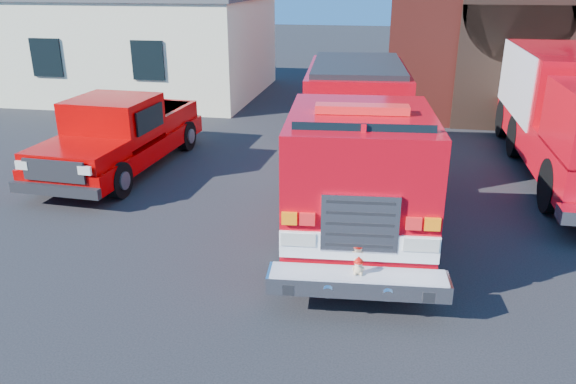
# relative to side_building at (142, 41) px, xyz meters

# --- Properties ---
(ground) EXTENTS (100.00, 100.00, 0.00)m
(ground) POSITION_rel_side_building_xyz_m (9.00, -13.00, -2.20)
(ground) COLOR black
(ground) RESTS_ON ground
(parking_stripe_far) EXTENTS (0.12, 3.00, 0.01)m
(parking_stripe_far) POSITION_rel_side_building_xyz_m (15.50, -6.00, -2.20)
(parking_stripe_far) COLOR yellow
(parking_stripe_far) RESTS_ON ground
(side_building) EXTENTS (10.20, 8.20, 4.35)m
(side_building) POSITION_rel_side_building_xyz_m (0.00, 0.00, 0.00)
(side_building) COLOR beige
(side_building) RESTS_ON ground
(fire_engine) EXTENTS (3.31, 9.45, 2.86)m
(fire_engine) POSITION_rel_side_building_xyz_m (9.98, -11.19, -0.72)
(fire_engine) COLOR black
(fire_engine) RESTS_ON ground
(pickup_truck) EXTENTS (2.46, 6.13, 1.97)m
(pickup_truck) POSITION_rel_side_building_xyz_m (3.75, -9.96, -1.27)
(pickup_truck) COLOR black
(pickup_truck) RESTS_ON ground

